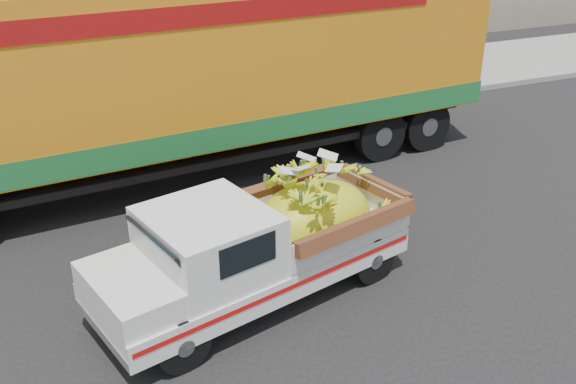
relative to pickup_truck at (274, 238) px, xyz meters
name	(u,v)px	position (x,y,z in m)	size (l,w,h in m)	color
ground	(322,249)	(1.11, 0.71, -0.84)	(100.00, 100.00, 0.00)	black
curb	(209,126)	(1.11, 6.72, -0.76)	(60.00, 0.25, 0.15)	gray
sidewalk	(186,101)	(1.11, 8.82, -0.77)	(60.00, 4.00, 0.14)	gray
pickup_truck	(274,238)	(0.00, 0.00, 0.00)	(4.69, 2.63, 1.56)	black
semi_trailer	(200,70)	(0.29, 4.27, 1.29)	(12.04, 3.43, 3.80)	black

